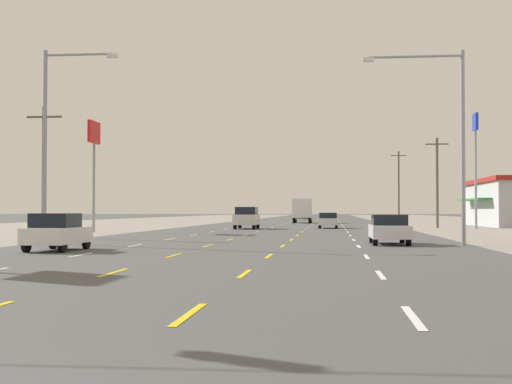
# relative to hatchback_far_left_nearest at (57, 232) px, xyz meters

# --- Properties ---
(ground_plane) EXTENTS (572.00, 572.00, 0.00)m
(ground_plane) POSITION_rel_hatchback_far_left_nearest_xyz_m (7.24, 41.25, -0.78)
(ground_plane) COLOR #4C4C4F
(lot_apron_left) EXTENTS (28.00, 440.00, 0.01)m
(lot_apron_left) POSITION_rel_hatchback_far_left_nearest_xyz_m (-17.51, 41.25, -0.78)
(lot_apron_left) COLOR gray
(lot_apron_left) RESTS_ON ground
(lane_markings) EXTENTS (10.64, 227.60, 0.01)m
(lane_markings) POSITION_rel_hatchback_far_left_nearest_xyz_m (7.24, 79.75, -0.78)
(lane_markings) COLOR white
(lane_markings) RESTS_ON ground
(signal_span_wire) EXTENTS (27.29, 0.53, 8.83)m
(signal_span_wire) POSITION_rel_hatchback_far_left_nearest_xyz_m (7.22, -15.69, 4.21)
(signal_span_wire) COLOR brown
(signal_span_wire) RESTS_ON ground
(hatchback_far_left_nearest) EXTENTS (1.72, 3.90, 1.54)m
(hatchback_far_left_nearest) POSITION_rel_hatchback_far_left_nearest_xyz_m (0.00, 0.00, 0.00)
(hatchback_far_left_nearest) COLOR white
(hatchback_far_left_nearest) RESTS_ON ground
(sedan_far_right_near) EXTENTS (1.80, 4.50, 1.46)m
(sedan_far_right_near) POSITION_rel_hatchback_far_left_nearest_xyz_m (14.06, 7.18, -0.03)
(sedan_far_right_near) COLOR silver
(sedan_far_right_near) RESTS_ON ground
(suv_inner_left_mid) EXTENTS (1.98, 4.90, 1.98)m
(suv_inner_left_mid) POSITION_rel_hatchback_far_left_nearest_xyz_m (3.61, 36.84, 0.24)
(suv_inner_left_mid) COLOR silver
(suv_inner_left_mid) RESTS_ON ground
(sedan_inner_right_midfar) EXTENTS (1.80, 4.50, 1.46)m
(sedan_inner_right_midfar) POSITION_rel_hatchback_far_left_nearest_xyz_m (10.94, 40.08, -0.03)
(sedan_inner_right_midfar) COLOR silver
(sedan_inner_right_midfar) RESTS_ON ground
(box_truck_center_turn_far) EXTENTS (2.40, 7.20, 3.23)m
(box_truck_center_turn_far) POSITION_rel_hatchback_far_left_nearest_xyz_m (7.38, 69.24, 1.05)
(box_truck_center_turn_far) COLOR silver
(box_truck_center_turn_far) RESTS_ON ground
(pole_sign_left_row_1) EXTENTS (0.24, 2.44, 8.61)m
(pole_sign_left_row_1) POSITION_rel_hatchback_far_left_nearest_xyz_m (-7.14, 26.20, 5.90)
(pole_sign_left_row_1) COLOR gray
(pole_sign_left_row_1) RESTS_ON ground
(pole_sign_right_row_2) EXTENTS (0.24, 1.66, 10.43)m
(pole_sign_right_row_2) POSITION_rel_hatchback_far_left_nearest_xyz_m (24.21, 38.56, 6.72)
(pole_sign_right_row_2) COLOR gray
(pole_sign_right_row_2) RESTS_ON ground
(streetlight_left_row_0) EXTENTS (3.77, 0.26, 9.64)m
(streetlight_left_row_0) POSITION_rel_hatchback_far_left_nearest_xyz_m (-2.54, 5.86, 4.76)
(streetlight_left_row_0) COLOR gray
(streetlight_left_row_0) RESTS_ON ground
(streetlight_right_row_0) EXTENTS (4.73, 0.26, 9.19)m
(streetlight_right_row_0) POSITION_rel_hatchback_far_left_nearest_xyz_m (16.86, 5.86, 4.64)
(streetlight_right_row_0) COLOR gray
(streetlight_right_row_0) RESTS_ON ground
(utility_pole_left_row_0) EXTENTS (2.20, 0.26, 8.04)m
(utility_pole_left_row_0) POSITION_rel_hatchback_far_left_nearest_xyz_m (-6.38, 14.34, 3.42)
(utility_pole_left_row_0) COLOR brown
(utility_pole_left_row_0) RESTS_ON ground
(utility_pole_right_row_1) EXTENTS (2.20, 0.26, 8.68)m
(utility_pole_right_row_1) POSITION_rel_hatchback_far_left_nearest_xyz_m (21.42, 42.92, 3.75)
(utility_pole_right_row_1) COLOR brown
(utility_pole_right_row_1) RESTS_ON ground
(utility_pole_right_row_2) EXTENTS (2.20, 0.26, 10.08)m
(utility_pole_right_row_2) POSITION_rel_hatchback_far_left_nearest_xyz_m (20.77, 76.26, 4.45)
(utility_pole_right_row_2) COLOR brown
(utility_pole_right_row_2) RESTS_ON ground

